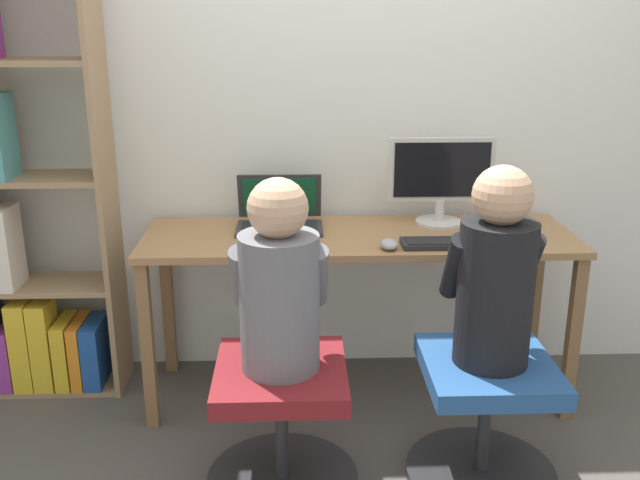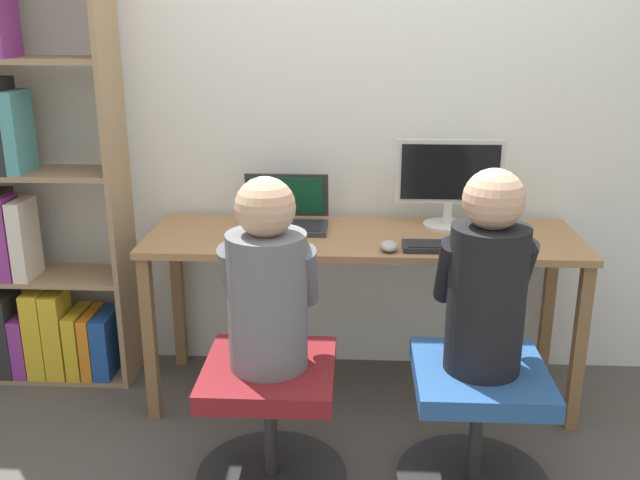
% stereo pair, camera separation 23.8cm
% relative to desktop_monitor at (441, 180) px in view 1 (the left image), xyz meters
% --- Properties ---
extents(ground_plane, '(14.00, 14.00, 0.00)m').
position_rel_desktop_monitor_xyz_m(ground_plane, '(-0.37, -0.43, -0.96)').
color(ground_plane, '#4C4742').
extents(wall_back, '(10.00, 0.05, 2.60)m').
position_rel_desktop_monitor_xyz_m(wall_back, '(-0.37, 0.21, 0.34)').
color(wall_back, silver).
rests_on(wall_back, ground_plane).
extents(desk, '(1.84, 0.57, 0.76)m').
position_rel_desktop_monitor_xyz_m(desk, '(-0.37, -0.14, -0.29)').
color(desk, olive).
rests_on(desk, ground_plane).
extents(desktop_monitor, '(0.47, 0.21, 0.39)m').
position_rel_desktop_monitor_xyz_m(desktop_monitor, '(0.00, 0.00, 0.00)').
color(desktop_monitor, beige).
rests_on(desktop_monitor, desk).
extents(laptop, '(0.37, 0.28, 0.23)m').
position_rel_desktop_monitor_xyz_m(laptop, '(-0.72, -0.04, -0.15)').
color(laptop, '#2D2D30').
rests_on(laptop, desk).
extents(keyboard, '(0.45, 0.13, 0.03)m').
position_rel_desktop_monitor_xyz_m(keyboard, '(0.01, -0.32, -0.19)').
color(keyboard, '#232326').
rests_on(keyboard, desk).
extents(computer_mouse_by_keyboard, '(0.07, 0.10, 0.04)m').
position_rel_desktop_monitor_xyz_m(computer_mouse_by_keyboard, '(-0.27, -0.35, -0.18)').
color(computer_mouse_by_keyboard, '#99999E').
rests_on(computer_mouse_by_keyboard, desk).
extents(office_chair_left, '(0.56, 0.56, 0.48)m').
position_rel_desktop_monitor_xyz_m(office_chair_left, '(0.04, -0.79, -0.70)').
color(office_chair_left, '#262628').
rests_on(office_chair_left, ground_plane).
extents(office_chair_right, '(0.56, 0.56, 0.48)m').
position_rel_desktop_monitor_xyz_m(office_chair_right, '(-0.70, -0.81, -0.70)').
color(office_chair_right, '#262628').
rests_on(office_chair_right, ground_plane).
extents(person_at_monitor, '(0.33, 0.31, 0.71)m').
position_rel_desktop_monitor_xyz_m(person_at_monitor, '(0.04, -0.79, -0.15)').
color(person_at_monitor, black).
rests_on(person_at_monitor, office_chair_left).
extents(person_at_laptop, '(0.34, 0.31, 0.68)m').
position_rel_desktop_monitor_xyz_m(person_at_laptop, '(-0.70, -0.80, -0.17)').
color(person_at_laptop, slate).
rests_on(person_at_laptop, office_chair_right).
extents(bookshelf, '(0.73, 0.29, 1.98)m').
position_rel_desktop_monitor_xyz_m(bookshelf, '(-1.89, -0.05, -0.13)').
color(bookshelf, '#997A56').
rests_on(bookshelf, ground_plane).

